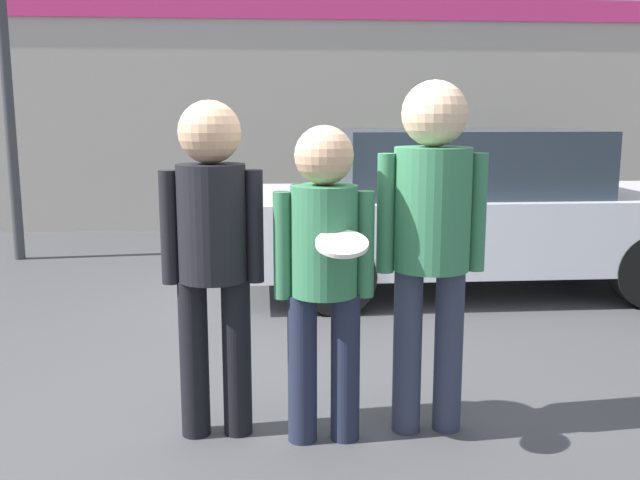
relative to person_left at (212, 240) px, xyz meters
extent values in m
plane|color=#3F3F42|center=(0.27, 0.25, -1.04)|extent=(56.00, 56.00, 0.00)
cube|color=#B2A89E|center=(0.27, 6.77, 0.58)|extent=(24.00, 0.18, 3.24)
cube|color=#E0337A|center=(0.27, 6.66, 2.05)|extent=(24.00, 0.04, 0.30)
cylinder|color=black|center=(-0.11, 0.00, -0.62)|extent=(0.15, 0.15, 0.83)
cylinder|color=black|center=(0.11, 0.00, -0.62)|extent=(0.15, 0.15, 0.83)
cylinder|color=black|center=(0.00, 0.00, 0.09)|extent=(0.35, 0.35, 0.59)
cylinder|color=black|center=(-0.21, 0.00, 0.07)|extent=(0.09, 0.09, 0.57)
cylinder|color=black|center=(0.21, 0.00, 0.07)|extent=(0.09, 0.09, 0.57)
sphere|color=tan|center=(0.00, 0.00, 0.54)|extent=(0.31, 0.31, 0.31)
cylinder|color=#1E2338|center=(0.45, -0.11, -0.65)|extent=(0.15, 0.15, 0.78)
cylinder|color=#1E2338|center=(0.67, -0.11, -0.65)|extent=(0.15, 0.15, 0.78)
cylinder|color=#33724C|center=(0.56, -0.11, 0.01)|extent=(0.33, 0.33, 0.55)
cylinder|color=#33724C|center=(0.35, -0.11, -0.01)|extent=(0.09, 0.09, 0.53)
cylinder|color=#33724C|center=(0.76, -0.11, -0.01)|extent=(0.09, 0.09, 0.53)
sphere|color=tan|center=(0.56, -0.11, 0.43)|extent=(0.29, 0.29, 0.29)
cylinder|color=silver|center=(0.62, -0.36, 0.04)|extent=(0.25, 0.24, 0.10)
cylinder|color=#2D3347|center=(1.00, -0.04, -0.60)|extent=(0.15, 0.15, 0.88)
cylinder|color=#2D3347|center=(1.22, -0.04, -0.60)|extent=(0.15, 0.15, 0.88)
cylinder|color=#33724C|center=(1.11, -0.04, 0.15)|extent=(0.39, 0.39, 0.62)
cylinder|color=#33724C|center=(0.88, -0.04, 0.13)|extent=(0.09, 0.09, 0.61)
cylinder|color=#33724C|center=(1.35, -0.04, 0.13)|extent=(0.09, 0.09, 0.61)
sphere|color=#DBB28E|center=(1.11, -0.04, 0.63)|extent=(0.33, 0.33, 0.33)
cube|color=silver|center=(2.22, 3.04, -0.44)|extent=(4.39, 1.87, 0.65)
cube|color=#28333D|center=(2.14, 3.04, 0.18)|extent=(2.28, 1.60, 0.59)
cylinder|color=black|center=(3.58, 3.88, -0.71)|extent=(0.65, 0.22, 0.65)
cylinder|color=black|center=(0.87, 3.88, -0.71)|extent=(0.65, 0.22, 0.65)
cylinder|color=black|center=(0.87, 2.21, -0.71)|extent=(0.65, 0.22, 0.65)
sphere|color=#387A3D|center=(2.82, 6.06, -0.52)|extent=(1.04, 1.04, 1.04)
camera|label=1|loc=(0.25, -3.57, 0.64)|focal=40.00mm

